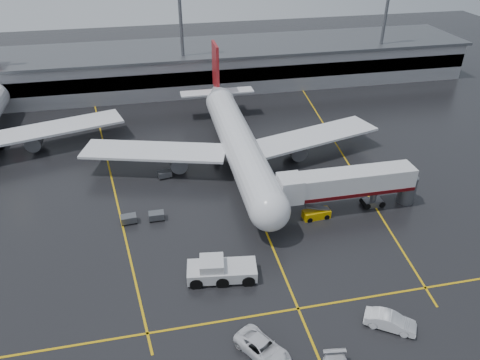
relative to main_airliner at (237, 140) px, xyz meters
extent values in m
plane|color=black|center=(0.00, -9.70, -4.21)|extent=(220.00, 220.00, 0.00)
cube|color=gold|center=(0.00, -9.70, -4.20)|extent=(0.25, 90.00, 0.02)
cube|color=gold|center=(0.00, -31.70, -4.20)|extent=(60.00, 0.25, 0.02)
cube|color=gold|center=(-20.00, 0.30, -4.20)|extent=(9.99, 69.35, 0.02)
cube|color=gold|center=(18.00, 0.30, -4.20)|extent=(7.57, 69.64, 0.02)
cube|color=gray|center=(0.00, 38.30, -0.21)|extent=(120.00, 18.00, 8.00)
cube|color=black|center=(0.00, 29.50, 0.29)|extent=(120.00, 0.40, 3.00)
cube|color=#595B60|center=(0.00, 38.30, 4.09)|extent=(122.00, 19.00, 0.60)
cylinder|color=#595B60|center=(-5.00, 32.30, 8.29)|extent=(0.70, 0.70, 25.00)
cylinder|color=#595B60|center=(40.00, 32.30, 8.29)|extent=(0.70, 0.70, 25.00)
cylinder|color=silver|center=(0.00, -1.70, -0.01)|extent=(5.20, 36.00, 5.20)
sphere|color=silver|center=(0.00, -19.70, -0.01)|extent=(5.20, 5.20, 5.20)
cone|color=silver|center=(0.00, 19.30, 0.59)|extent=(4.94, 8.00, 4.94)
cube|color=maroon|center=(0.00, 20.30, 5.49)|extent=(0.50, 5.50, 8.50)
cube|color=silver|center=(0.00, 19.30, 0.79)|extent=(14.00, 3.00, 0.25)
cube|color=silver|center=(-13.00, 0.30, -0.81)|extent=(22.80, 11.83, 0.40)
cube|color=silver|center=(13.00, 0.30, -0.81)|extent=(22.80, 11.83, 0.40)
cylinder|color=#595B60|center=(-9.50, -0.70, -2.21)|extent=(2.60, 4.50, 2.60)
cylinder|color=#595B60|center=(9.50, -0.70, -2.21)|extent=(2.60, 4.50, 2.60)
cylinder|color=#595B60|center=(0.00, -16.70, -3.21)|extent=(0.56, 0.56, 2.00)
cylinder|color=#595B60|center=(-3.20, 1.30, -3.21)|extent=(0.56, 0.56, 2.00)
cylinder|color=#595B60|center=(3.20, 1.30, -3.21)|extent=(0.56, 0.56, 2.00)
cylinder|color=black|center=(0.00, -16.70, -3.76)|extent=(0.40, 1.10, 1.10)
cylinder|color=black|center=(-3.20, 1.30, -3.66)|extent=(1.00, 1.40, 1.40)
cylinder|color=black|center=(3.20, 1.30, -3.66)|extent=(1.00, 1.40, 1.40)
cube|color=silver|center=(-29.00, 12.30, -0.81)|extent=(22.80, 11.83, 0.40)
cylinder|color=#595B60|center=(-32.50, 11.30, -2.21)|extent=(2.60, 4.50, 2.60)
cylinder|color=black|center=(-38.80, 13.30, -3.66)|extent=(1.00, 1.40, 1.40)
cube|color=silver|center=(12.00, -15.70, 0.19)|extent=(18.00, 3.20, 3.00)
cube|color=#490609|center=(12.00, -15.70, -1.11)|extent=(18.00, 3.30, 0.50)
cube|color=silver|center=(3.80, -15.70, 0.19)|extent=(3.00, 3.40, 3.30)
cylinder|color=#595B60|center=(16.00, -15.70, -2.71)|extent=(0.80, 0.80, 3.00)
cube|color=#595B60|center=(16.00, -15.70, -3.76)|extent=(2.60, 1.60, 0.90)
cylinder|color=#595B60|center=(21.00, -15.70, -2.21)|extent=(2.40, 2.40, 4.00)
cylinder|color=black|center=(14.90, -15.70, -3.76)|extent=(0.90, 1.80, 0.90)
cylinder|color=black|center=(17.10, -15.70, -3.76)|extent=(0.90, 1.80, 0.90)
cube|color=silver|center=(-6.97, -25.53, -3.22)|extent=(8.06, 4.09, 1.32)
cube|color=silver|center=(-8.06, -25.38, -2.11)|extent=(2.98, 2.98, 1.10)
cube|color=black|center=(-8.06, -25.38, -2.11)|extent=(2.68, 2.68, 0.99)
cylinder|color=black|center=(-9.81, -25.14, -3.60)|extent=(1.86, 3.47, 1.43)
cylinder|color=black|center=(-6.97, -25.53, -3.60)|extent=(1.86, 3.47, 1.43)
cylinder|color=black|center=(-4.13, -25.91, -3.60)|extent=(1.86, 3.47, 1.43)
cube|color=#CD9A06|center=(7.35, -16.83, -3.65)|extent=(3.77, 1.80, 1.12)
cube|color=#595B60|center=(7.35, -16.83, -2.58)|extent=(3.59, 1.18, 1.28)
cylinder|color=black|center=(6.13, -16.92, -3.90)|extent=(0.84, 1.78, 0.71)
cylinder|color=black|center=(8.57, -16.73, -3.90)|extent=(0.84, 1.78, 0.71)
imported|color=silver|center=(-5.00, -36.36, -3.40)|extent=(5.34, 6.33, 1.61)
imported|color=white|center=(8.12, -35.85, -3.38)|extent=(5.17, 4.20, 1.66)
cube|color=#595B60|center=(-13.59, -12.90, -3.56)|extent=(2.00, 1.30, 0.90)
cylinder|color=black|center=(-14.39, -13.40, -4.03)|extent=(0.40, 0.20, 0.40)
cylinder|color=black|center=(-12.79, -13.40, -4.03)|extent=(0.40, 0.20, 0.40)
cylinder|color=black|center=(-14.39, -12.40, -4.03)|extent=(0.40, 0.20, 0.40)
cylinder|color=black|center=(-12.79, -12.40, -4.03)|extent=(0.40, 0.20, 0.40)
cube|color=#595B60|center=(-17.20, -12.87, -3.56)|extent=(2.11, 1.47, 0.90)
cylinder|color=black|center=(-17.95, -13.44, -4.03)|extent=(0.40, 0.20, 0.40)
cylinder|color=black|center=(-16.36, -13.30, -4.03)|extent=(0.40, 0.20, 0.40)
cylinder|color=black|center=(-18.04, -12.44, -4.03)|extent=(0.40, 0.20, 0.40)
cylinder|color=black|center=(-16.45, -12.30, -4.03)|extent=(0.40, 0.20, 0.40)
cube|color=#595B60|center=(-11.82, -2.20, -3.56)|extent=(2.24, 1.72, 0.90)
cylinder|color=black|center=(-12.48, -2.87, -4.03)|extent=(0.40, 0.20, 0.40)
cylinder|color=black|center=(-10.92, -2.50, -4.03)|extent=(0.40, 0.20, 0.40)
cylinder|color=black|center=(-12.71, -1.89, -4.03)|extent=(0.40, 0.20, 0.40)
cylinder|color=black|center=(-11.15, -1.53, -4.03)|extent=(0.40, 0.20, 0.40)
camera|label=1|loc=(-12.79, -63.14, 32.04)|focal=34.08mm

